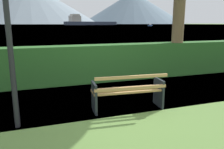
# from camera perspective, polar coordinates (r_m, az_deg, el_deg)

# --- Properties ---
(ground_plane) EXTENTS (1400.00, 1400.00, 0.00)m
(ground_plane) POSITION_cam_1_polar(r_m,az_deg,el_deg) (5.48, 3.80, -8.42)
(ground_plane) COLOR #567A38
(water_surface) EXTENTS (620.00, 620.00, 0.00)m
(water_surface) POSITION_cam_1_polar(r_m,az_deg,el_deg) (314.35, -19.23, 11.68)
(water_surface) COLOR #7A99A8
(water_surface) RESTS_ON ground_plane
(park_bench) EXTENTS (1.70, 0.71, 0.87)m
(park_bench) POSITION_cam_1_polar(r_m,az_deg,el_deg) (5.29, 4.07, -4.34)
(park_bench) COLOR tan
(park_bench) RESTS_ON ground_plane
(hedge_row) EXTENTS (12.15, 0.69, 1.25)m
(hedge_row) POSITION_cam_1_polar(r_m,az_deg,el_deg) (7.86, -4.05, 2.82)
(hedge_row) COLOR #285B23
(hedge_row) RESTS_ON ground_plane
(cargo_ship_large) EXTENTS (60.18, 23.07, 10.93)m
(cargo_ship_large) POSITION_cam_1_polar(r_m,az_deg,el_deg) (249.55, -6.11, 12.91)
(cargo_ship_large) COLOR #2D384C
(cargo_ship_large) RESTS_ON water_surface
(sailboat_mid) EXTENTS (4.22, 2.56, 1.54)m
(sailboat_mid) POSITION_cam_1_polar(r_m,az_deg,el_deg) (160.66, 9.56, 12.05)
(sailboat_mid) COLOR #335693
(sailboat_mid) RESTS_ON water_surface
(distant_hills) EXTENTS (749.03, 309.00, 89.38)m
(distant_hills) POSITION_cam_1_polar(r_m,az_deg,el_deg) (569.12, -14.58, 16.14)
(distant_hills) COLOR gray
(distant_hills) RESTS_ON ground_plane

